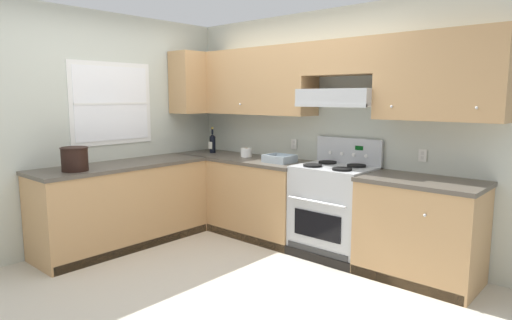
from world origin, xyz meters
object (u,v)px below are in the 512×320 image
(stove, at_px, (333,210))
(wine_bottle, at_px, (213,143))
(bowl, at_px, (279,160))
(paper_towel_roll, at_px, (246,152))
(bucket, at_px, (75,158))

(stove, xyz_separation_m, wine_bottle, (-1.84, 0.03, 0.56))
(bowl, relative_size, paper_towel_roll, 2.30)
(bucket, bearing_deg, paper_towel_roll, 73.29)
(wine_bottle, xyz_separation_m, bowl, (1.17, -0.08, -0.10))
(stove, xyz_separation_m, bucket, (-1.81, -1.82, 0.55))
(stove, bearing_deg, bucket, -134.84)
(bucket, bearing_deg, wine_bottle, 91.00)
(paper_towel_roll, bearing_deg, bowl, -8.46)
(stove, distance_m, bucket, 2.62)
(wine_bottle, xyz_separation_m, paper_towel_roll, (0.59, 0.00, -0.08))
(wine_bottle, relative_size, bucket, 1.26)
(stove, relative_size, wine_bottle, 3.64)
(paper_towel_roll, bearing_deg, stove, -1.59)
(bowl, bearing_deg, paper_towel_roll, 171.54)
(bowl, bearing_deg, wine_bottle, 176.01)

